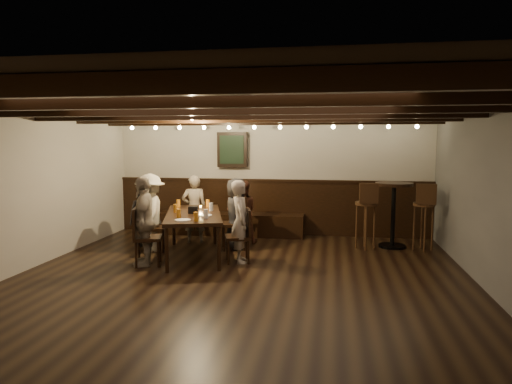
% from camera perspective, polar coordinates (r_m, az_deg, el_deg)
% --- Properties ---
extents(room, '(7.00, 7.00, 7.00)m').
position_cam_1_polar(room, '(8.24, -1.25, 0.44)').
color(room, black).
rests_on(room, ground).
extents(dining_table, '(1.40, 2.13, 0.74)m').
position_cam_1_polar(dining_table, '(7.68, -7.82, -3.07)').
color(dining_table, black).
rests_on(dining_table, floor).
extents(chair_left_near, '(0.49, 0.49, 0.86)m').
position_cam_1_polar(chair_left_near, '(8.24, -12.76, -5.44)').
color(chair_left_near, black).
rests_on(chair_left_near, floor).
extents(chair_left_far, '(0.51, 0.51, 0.90)m').
position_cam_1_polar(chair_left_far, '(7.36, -13.47, -6.77)').
color(chair_left_far, black).
rests_on(chair_left_far, floor).
extents(chair_right_near, '(0.54, 0.54, 0.95)m').
position_cam_1_polar(chair_right_near, '(8.21, -2.69, -5.11)').
color(chair_right_near, black).
rests_on(chair_right_near, floor).
extents(chair_right_far, '(0.48, 0.48, 0.85)m').
position_cam_1_polar(chair_right_far, '(7.34, -2.17, -6.75)').
color(chair_right_far, black).
rests_on(chair_right_far, floor).
extents(person_bench_left, '(0.66, 0.53, 1.18)m').
position_cam_1_polar(person_bench_left, '(8.64, -13.72, -2.69)').
color(person_bench_left, '#29292C').
rests_on(person_bench_left, floor).
extents(person_bench_centre, '(0.54, 0.43, 1.29)m').
position_cam_1_polar(person_bench_centre, '(8.72, -7.73, -2.11)').
color(person_bench_centre, gray).
rests_on(person_bench_centre, floor).
extents(person_bench_right, '(0.68, 0.60, 1.19)m').
position_cam_1_polar(person_bench_right, '(8.61, -1.73, -2.50)').
color(person_bench_right, '#552D1D').
rests_on(person_bench_right, floor).
extents(person_left_near, '(0.74, 0.99, 1.37)m').
position_cam_1_polar(person_left_near, '(8.16, -13.06, -2.54)').
color(person_left_near, '#BEB8A1').
rests_on(person_left_near, floor).
extents(person_left_far, '(0.56, 0.88, 1.40)m').
position_cam_1_polar(person_left_far, '(7.28, -13.80, -3.52)').
color(person_left_far, gray).
rests_on(person_left_far, floor).
extents(person_right_near, '(0.57, 0.71, 1.27)m').
position_cam_1_polar(person_right_near, '(8.15, -2.49, -2.73)').
color(person_right_near, black).
rests_on(person_right_near, floor).
extents(person_right_far, '(0.44, 0.55, 1.32)m').
position_cam_1_polar(person_right_far, '(7.26, -1.93, -3.69)').
color(person_right_far, '#A59A8C').
rests_on(person_right_far, floor).
extents(pint_a, '(0.07, 0.07, 0.14)m').
position_cam_1_polar(pint_a, '(8.36, -9.69, -1.42)').
color(pint_a, '#BF7219').
rests_on(pint_a, dining_table).
extents(pint_b, '(0.07, 0.07, 0.14)m').
position_cam_1_polar(pint_b, '(8.30, -6.05, -1.42)').
color(pint_b, '#BF7219').
rests_on(pint_b, dining_table).
extents(pint_c, '(0.07, 0.07, 0.14)m').
position_cam_1_polar(pint_c, '(7.77, -10.04, -2.03)').
color(pint_c, '#BF7219').
rests_on(pint_c, dining_table).
extents(pint_d, '(0.07, 0.07, 0.14)m').
position_cam_1_polar(pint_d, '(7.85, -5.63, -1.86)').
color(pint_d, silver).
rests_on(pint_d, dining_table).
extents(pint_e, '(0.07, 0.07, 0.14)m').
position_cam_1_polar(pint_e, '(7.22, -9.64, -2.66)').
color(pint_e, '#BF7219').
rests_on(pint_e, dining_table).
extents(pint_f, '(0.07, 0.07, 0.14)m').
position_cam_1_polar(pint_f, '(7.11, -6.29, -2.74)').
color(pint_f, silver).
rests_on(pint_f, dining_table).
extents(pint_g, '(0.07, 0.07, 0.14)m').
position_cam_1_polar(pint_g, '(6.86, -7.51, -3.09)').
color(pint_g, '#BF7219').
rests_on(pint_g, dining_table).
extents(plate_near, '(0.24, 0.24, 0.01)m').
position_cam_1_polar(plate_near, '(6.98, -9.14, -3.48)').
color(plate_near, white).
rests_on(plate_near, dining_table).
extents(plate_far, '(0.24, 0.24, 0.01)m').
position_cam_1_polar(plate_far, '(7.37, -6.46, -2.91)').
color(plate_far, white).
rests_on(plate_far, dining_table).
extents(condiment_caddy, '(0.15, 0.10, 0.12)m').
position_cam_1_polar(condiment_caddy, '(7.61, -7.84, -2.24)').
color(condiment_caddy, black).
rests_on(condiment_caddy, dining_table).
extents(candle, '(0.05, 0.05, 0.05)m').
position_cam_1_polar(candle, '(7.96, -6.94, -2.10)').
color(candle, beige).
rests_on(candle, dining_table).
extents(high_top_table, '(0.67, 0.67, 1.18)m').
position_cam_1_polar(high_top_table, '(8.61, 16.81, -1.57)').
color(high_top_table, black).
rests_on(high_top_table, floor).
extents(bar_stool_left, '(0.39, 0.41, 1.20)m').
position_cam_1_polar(bar_stool_left, '(8.41, 13.53, -3.95)').
color(bar_stool_left, '#321E10').
rests_on(bar_stool_left, floor).
extents(bar_stool_right, '(0.38, 0.39, 1.20)m').
position_cam_1_polar(bar_stool_right, '(8.58, 20.18, -3.95)').
color(bar_stool_right, '#321E10').
rests_on(bar_stool_right, floor).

